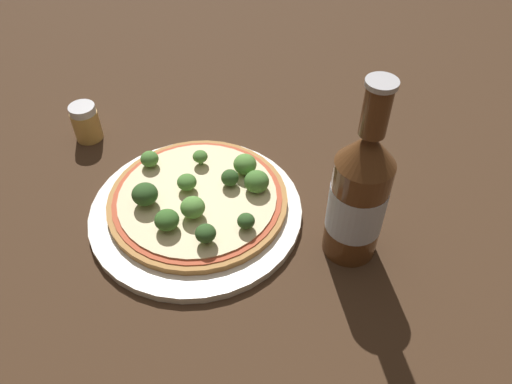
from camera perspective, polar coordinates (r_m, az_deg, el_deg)
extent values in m
plane|color=#3D2819|center=(0.71, -5.43, -2.77)|extent=(3.00, 3.00, 0.00)
cylinder|color=silver|center=(0.71, -6.76, -2.03)|extent=(0.30, 0.30, 0.01)
cylinder|color=#B77F42|center=(0.71, -6.65, -0.90)|extent=(0.25, 0.25, 0.01)
cylinder|color=#B74728|center=(0.71, -6.69, -0.58)|extent=(0.24, 0.24, 0.00)
cylinder|color=beige|center=(0.71, -6.70, -0.50)|extent=(0.22, 0.22, 0.00)
cylinder|color=#6B8E51|center=(0.73, -1.26, 2.49)|extent=(0.01, 0.01, 0.01)
ellipsoid|color=#568E3D|center=(0.72, -1.27, 3.19)|extent=(0.03, 0.03, 0.03)
cylinder|color=#6B8E51|center=(0.71, -7.83, 0.56)|extent=(0.01, 0.01, 0.01)
ellipsoid|color=#477A33|center=(0.70, -7.91, 1.13)|extent=(0.03, 0.03, 0.02)
cylinder|color=#6B8E51|center=(0.70, -12.42, -1.00)|extent=(0.01, 0.01, 0.01)
ellipsoid|color=#2D5123|center=(0.69, -12.58, -0.24)|extent=(0.04, 0.04, 0.03)
cylinder|color=#6B8E51|center=(0.64, -5.71, -5.38)|extent=(0.01, 0.01, 0.01)
ellipsoid|color=#2D5123|center=(0.63, -5.79, -4.72)|extent=(0.03, 0.03, 0.02)
cylinder|color=#6B8E51|center=(0.71, 0.07, 0.53)|extent=(0.01, 0.01, 0.01)
ellipsoid|color=#477A33|center=(0.70, 0.07, 1.21)|extent=(0.04, 0.04, 0.03)
cylinder|color=#6B8E51|center=(0.71, -2.97, 1.05)|extent=(0.01, 0.01, 0.01)
ellipsoid|color=#2D5123|center=(0.71, -3.00, 1.64)|extent=(0.03, 0.03, 0.02)
cylinder|color=#6B8E51|center=(0.67, -7.15, -2.44)|extent=(0.01, 0.01, 0.01)
ellipsoid|color=#568E3D|center=(0.67, -7.24, -1.74)|extent=(0.03, 0.03, 0.03)
cylinder|color=#6B8E51|center=(0.66, -1.14, -3.86)|extent=(0.01, 0.01, 0.01)
ellipsoid|color=#2D5123|center=(0.65, -1.15, -3.33)|extent=(0.02, 0.02, 0.02)
cylinder|color=#6B8E51|center=(0.76, -11.97, 3.18)|extent=(0.01, 0.01, 0.01)
ellipsoid|color=#477A33|center=(0.75, -12.07, 3.73)|extent=(0.03, 0.03, 0.02)
cylinder|color=#6B8E51|center=(0.75, -6.34, 3.51)|extent=(0.01, 0.01, 0.01)
ellipsoid|color=#477A33|center=(0.74, -6.40, 4.06)|extent=(0.02, 0.02, 0.02)
cylinder|color=#6B8E51|center=(0.67, -10.04, -3.80)|extent=(0.01, 0.01, 0.01)
ellipsoid|color=#386628|center=(0.66, -10.16, -3.16)|extent=(0.03, 0.03, 0.03)
cylinder|color=#563319|center=(0.63, 11.36, -1.83)|extent=(0.07, 0.07, 0.15)
cylinder|color=#B2BCD1|center=(0.63, 11.39, -1.65)|extent=(0.07, 0.07, 0.07)
cone|color=#563319|center=(0.56, 12.72, 4.86)|extent=(0.07, 0.07, 0.04)
cylinder|color=#563319|center=(0.53, 13.58, 9.03)|extent=(0.03, 0.03, 0.06)
cylinder|color=#B2B2B7|center=(0.51, 14.20, 11.97)|extent=(0.03, 0.03, 0.01)
cylinder|color=tan|center=(0.87, -18.78, 7.22)|extent=(0.04, 0.04, 0.05)
cylinder|color=silver|center=(0.85, -19.27, 8.88)|extent=(0.04, 0.04, 0.01)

